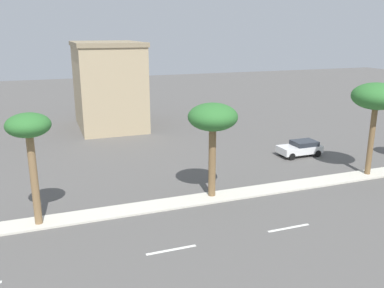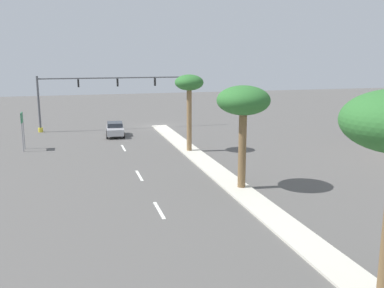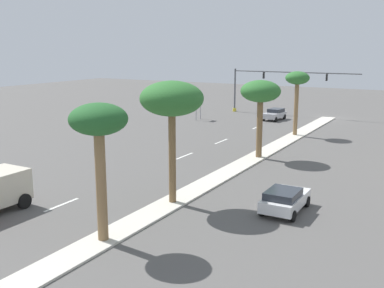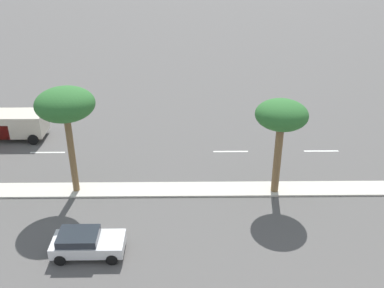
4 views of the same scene
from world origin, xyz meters
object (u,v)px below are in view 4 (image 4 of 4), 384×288
object	(u,v)px
sedan_white_center	(86,243)
palm_tree_trailing	(65,106)
box_truck	(16,124)
palm_tree_center	(281,117)

from	to	relation	value
sedan_white_center	palm_tree_trailing	bearing A→B (deg)	17.25
box_truck	palm_tree_center	bearing A→B (deg)	-112.95
palm_tree_trailing	sedan_white_center	bearing A→B (deg)	-162.75
palm_tree_center	box_truck	size ratio (longest dim) A/B	1.24
palm_tree_center	palm_tree_trailing	distance (m)	13.71
box_truck	palm_tree_trailing	bearing A→B (deg)	-141.02
palm_tree_trailing	palm_tree_center	bearing A→B (deg)	-90.94
palm_tree_center	box_truck	bearing A→B (deg)	67.05
palm_tree_trailing	sedan_white_center	distance (m)	8.79
sedan_white_center	box_truck	bearing A→B (deg)	30.69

